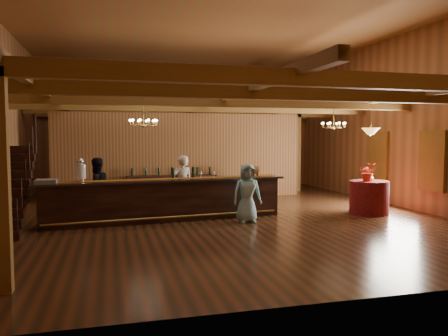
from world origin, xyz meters
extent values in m
plane|color=#4E2816|center=(0.00, 0.00, 0.00)|extent=(14.00, 14.00, 0.00)
plane|color=olive|center=(0.00, 0.00, 5.50)|extent=(14.00, 14.00, 0.00)
cube|color=#99603B|center=(0.00, 7.00, 2.75)|extent=(12.00, 0.10, 5.50)
cube|color=#99603B|center=(0.00, -7.00, 2.75)|extent=(12.00, 0.10, 5.50)
cube|color=#99603B|center=(6.00, 0.00, 2.75)|extent=(0.10, 14.00, 5.50)
cube|color=brown|center=(0.00, -5.50, 3.20)|extent=(11.90, 0.20, 0.28)
cube|color=brown|center=(0.00, -3.00, 3.20)|extent=(11.90, 0.20, 0.28)
cube|color=brown|center=(0.00, -0.50, 3.20)|extent=(11.90, 0.20, 0.28)
cube|color=brown|center=(0.00, 2.00, 3.20)|extent=(11.90, 0.20, 0.28)
cube|color=brown|center=(0.00, 4.50, 3.20)|extent=(11.90, 0.20, 0.28)
cube|color=brown|center=(0.00, 6.80, 3.20)|extent=(11.90, 0.20, 0.28)
cube|color=brown|center=(-4.50, 0.00, 3.34)|extent=(0.18, 13.90, 0.22)
cube|color=brown|center=(0.00, 0.00, 3.34)|extent=(0.18, 13.90, 0.22)
cube|color=brown|center=(4.50, 0.00, 3.34)|extent=(0.18, 13.90, 0.22)
cube|color=brown|center=(-4.50, 4.50, 1.60)|extent=(0.20, 0.20, 3.20)
cube|color=brown|center=(4.50, 4.50, 1.60)|extent=(0.20, 0.20, 3.20)
cube|color=brown|center=(-4.50, -5.50, 1.60)|extent=(0.20, 0.20, 3.20)
cube|color=brown|center=(-0.50, 3.50, 1.55)|extent=(9.00, 0.18, 3.10)
cube|color=white|center=(5.95, -1.60, 1.55)|extent=(0.12, 1.05, 1.75)
cube|color=white|center=(5.95, 1.00, 1.55)|extent=(0.12, 1.05, 1.75)
cube|color=#391B13|center=(-5.45, -1.44, 0.50)|extent=(1.00, 0.28, 0.20)
cube|color=#391B13|center=(-5.45, -1.16, 0.70)|extent=(1.00, 0.28, 0.20)
cube|color=#391B13|center=(-5.45, -0.88, 0.90)|extent=(1.00, 0.28, 0.20)
cube|color=#391B13|center=(-5.45, -0.60, 1.10)|extent=(1.00, 0.28, 0.20)
cube|color=#391B13|center=(-5.45, -0.32, 1.30)|extent=(1.00, 0.28, 0.20)
cube|color=#391B13|center=(-5.45, -0.04, 1.50)|extent=(1.00, 0.28, 0.20)
cube|color=#391B13|center=(-5.45, 0.24, 1.70)|extent=(1.00, 0.28, 0.20)
cube|color=#391B13|center=(-5.45, 0.52, 1.90)|extent=(1.00, 0.28, 0.20)
cube|color=#391B13|center=(1.00, 5.50, 0.55)|extent=(1.20, 0.60, 1.10)
cube|color=#9E673B|center=(-2.00, 5.50, 0.50)|extent=(1.00, 0.60, 1.00)
cube|color=#391B13|center=(-1.60, -0.59, 0.53)|extent=(6.39, 1.32, 1.06)
cube|color=black|center=(-1.60, -0.59, 1.08)|extent=(6.72, 1.49, 0.05)
cube|color=#6B0708|center=(-1.60, -0.59, 1.12)|extent=(6.26, 1.05, 0.01)
cylinder|color=#B59645|center=(-1.60, -1.01, 0.16)|extent=(6.11, 0.67, 0.05)
cylinder|color=silver|center=(-3.74, -0.75, 1.15)|extent=(0.18, 0.18, 0.08)
cylinder|color=silver|center=(-3.74, -0.75, 1.37)|extent=(0.26, 0.26, 0.36)
sphere|color=silver|center=(-3.74, -0.75, 1.62)|extent=(0.18, 0.18, 0.18)
cube|color=gray|center=(-4.53, -0.94, 1.16)|extent=(0.50, 0.50, 0.10)
cube|color=#9E673B|center=(0.79, -0.39, 1.26)|extent=(0.06, 0.06, 0.30)
cube|color=#9E673B|center=(1.07, -0.39, 1.26)|extent=(0.06, 0.06, 0.30)
cylinder|color=#9E673B|center=(0.93, -0.39, 1.29)|extent=(0.24, 0.24, 0.24)
cylinder|color=black|center=(-1.37, -0.44, 1.26)|extent=(0.07, 0.07, 0.30)
cylinder|color=black|center=(-0.82, -0.38, 1.26)|extent=(0.07, 0.07, 0.30)
cylinder|color=black|center=(-0.81, -0.38, 1.26)|extent=(0.07, 0.07, 0.30)
cube|color=#391B13|center=(-0.91, 3.15, 0.44)|extent=(3.17, 0.59, 0.89)
cylinder|color=maroon|center=(4.28, -1.05, 0.48)|extent=(1.11, 1.11, 0.96)
cylinder|color=#B59645|center=(-2.07, 0.69, 2.88)|extent=(0.02, 0.02, 0.63)
sphere|color=#B59645|center=(-2.07, 0.69, 2.57)|extent=(0.12, 0.12, 0.12)
torus|color=#B59645|center=(-2.07, 0.69, 2.67)|extent=(0.80, 0.80, 0.04)
cylinder|color=#B59645|center=(4.21, 1.01, 2.87)|extent=(0.02, 0.02, 0.65)
sphere|color=#B59645|center=(4.21, 1.01, 2.55)|extent=(0.12, 0.12, 0.12)
torus|color=#B59645|center=(4.21, 1.01, 2.65)|extent=(0.80, 0.80, 0.04)
cylinder|color=#B59645|center=(4.28, -1.05, 2.80)|extent=(0.02, 0.02, 0.80)
cone|color=gold|center=(4.28, -1.05, 2.40)|extent=(0.52, 0.52, 0.20)
imported|color=silver|center=(-1.03, 0.15, 0.86)|extent=(0.70, 0.54, 1.71)
imported|color=black|center=(-3.41, 0.29, 0.84)|extent=(1.02, 0.96, 1.67)
imported|color=#86C0CB|center=(0.43, -1.39, 0.77)|extent=(0.76, 0.50, 1.55)
imported|color=#1D4B1F|center=(1.58, 2.64, 0.60)|extent=(0.79, 0.71, 1.21)
imported|color=red|center=(4.18, -1.11, 1.23)|extent=(0.61, 0.58, 0.54)
imported|color=#B59645|center=(4.29, -1.05, 1.12)|extent=(0.19, 0.19, 0.32)
camera|label=1|loc=(-3.01, -12.20, 2.22)|focal=35.00mm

